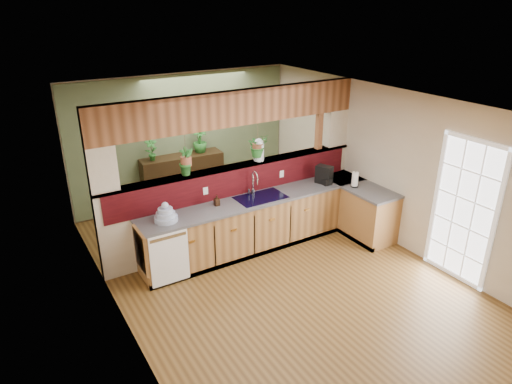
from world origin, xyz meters
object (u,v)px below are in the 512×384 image
shelving_console (183,181)px  faucet (254,182)px  glass_jar (259,150)px  soap_dispenser (217,200)px  paper_towel (355,180)px  dish_stack (166,215)px  coffee_maker (324,175)px

shelving_console → faucet: bearing=-75.6°
glass_jar → shelving_console: (-0.63, 1.90, -1.08)m
soap_dispenser → paper_towel: paper_towel is taller
paper_towel → dish_stack: bearing=172.4°
dish_stack → soap_dispenser: bearing=6.6°
faucet → glass_jar: 0.55m
dish_stack → shelving_console: bearing=62.3°
paper_towel → glass_jar: glass_jar is taller
paper_towel → shelving_console: 3.45m
paper_towel → shelving_console: (-2.06, 2.72, -0.53)m
coffee_maker → paper_towel: bearing=-70.4°
dish_stack → coffee_maker: size_ratio=1.08×
dish_stack → shelving_console: dish_stack is taller
coffee_maker → paper_towel: 0.53m
faucet → soap_dispenser: faucet is taller
shelving_console → coffee_maker: bearing=-50.1°
dish_stack → coffee_maker: bearing=-0.8°
soap_dispenser → shelving_console: bearing=81.7°
dish_stack → coffee_maker: 2.91m
soap_dispenser → coffee_maker: bearing=-4.0°
dish_stack → glass_jar: size_ratio=0.90×
soap_dispenser → glass_jar: bearing=16.9°
faucet → paper_towel: size_ratio=1.48×
shelving_console → dish_stack: bearing=-114.0°
faucet → paper_towel: faucet is taller
dish_stack → paper_towel: 3.29m
glass_jar → shelving_console: bearing=108.2°
dish_stack → glass_jar: bearing=12.0°
faucet → soap_dispenser: (-0.72, -0.07, -0.14)m
faucet → dish_stack: (-1.60, -0.17, -0.13)m
dish_stack → paper_towel: size_ratio=1.22×
soap_dispenser → glass_jar: 1.15m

